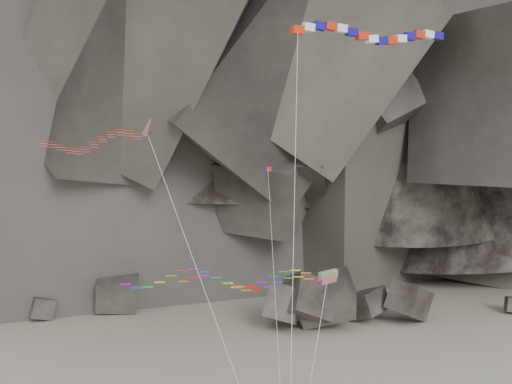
{
  "coord_description": "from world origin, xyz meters",
  "views": [
    {
      "loc": [
        1.37,
        -43.73,
        21.58
      ],
      "look_at": [
        3.94,
        6.0,
        17.92
      ],
      "focal_mm": 45.0,
      "sensor_mm": 36.0,
      "label": 1
    }
  ],
  "objects_px": {
    "banner_kite": "(371,35)",
    "delta_kite": "(87,142)",
    "parafoil_kite": "(219,278)",
    "pennant_kite": "(271,236)"
  },
  "relations": [
    {
      "from": "banner_kite",
      "to": "delta_kite",
      "type": "bearing_deg",
      "value": 160.19
    },
    {
      "from": "banner_kite",
      "to": "parafoil_kite",
      "type": "height_order",
      "value": "banner_kite"
    },
    {
      "from": "parafoil_kite",
      "to": "delta_kite",
      "type": "bearing_deg",
      "value": 141.89
    },
    {
      "from": "parafoil_kite",
      "to": "pennant_kite",
      "type": "xyz_separation_m",
      "value": [
        3.64,
        1.46,
        2.68
      ]
    },
    {
      "from": "banner_kite",
      "to": "parafoil_kite",
      "type": "distance_m",
      "value": 19.87
    },
    {
      "from": "delta_kite",
      "to": "banner_kite",
      "type": "bearing_deg",
      "value": -19.03
    },
    {
      "from": "pennant_kite",
      "to": "banner_kite",
      "type": "bearing_deg",
      "value": 19.74
    },
    {
      "from": "delta_kite",
      "to": "pennant_kite",
      "type": "distance_m",
      "value": 14.4
    },
    {
      "from": "banner_kite",
      "to": "parafoil_kite",
      "type": "relative_size",
      "value": 1.85
    },
    {
      "from": "banner_kite",
      "to": "parafoil_kite",
      "type": "bearing_deg",
      "value": 171.63
    }
  ]
}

